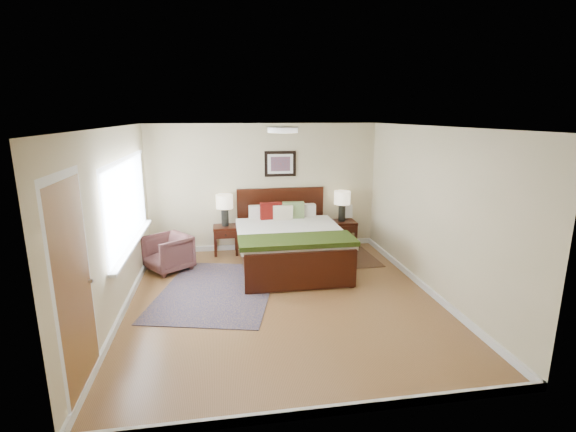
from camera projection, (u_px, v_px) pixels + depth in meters
The scene contains 18 objects.
floor at pixel (283, 299), 6.16m from camera, with size 5.00×5.00×0.00m, color brown.
back_wall at pixel (264, 188), 8.26m from camera, with size 4.50×0.04×2.50m, color beige.
front_wall at pixel (328, 289), 3.47m from camera, with size 4.50×0.04×2.50m, color beige.
left_wall at pixel (115, 224), 5.51m from camera, with size 0.04×5.00×2.50m, color beige.
right_wall at pixel (432, 212), 6.22m from camera, with size 0.04×5.00×2.50m, color beige.
ceiling at pixel (283, 127), 5.57m from camera, with size 4.50×5.00×0.02m, color white.
window at pixel (129, 204), 6.16m from camera, with size 0.11×2.72×1.32m.
door at pixel (75, 290), 3.88m from camera, with size 0.06×1.00×2.18m.
ceil_fixture at pixel (283, 130), 5.58m from camera, with size 0.44×0.44×0.08m.
bed at pixel (289, 236), 7.40m from camera, with size 1.86×2.27×1.22m.
wall_art at pixel (280, 164), 8.17m from camera, with size 0.62×0.05×0.50m.
nightstand_left at pixel (226, 232), 8.09m from camera, with size 0.47×0.42×0.56m.
nightstand_right at pixel (341, 231), 8.48m from camera, with size 0.56×0.42×0.56m.
lamp_left at pixel (225, 205), 7.98m from camera, with size 0.32×0.32×0.61m.
lamp_right at pixel (342, 201), 8.35m from camera, with size 0.32×0.32×0.61m.
armchair at pixel (168, 253), 7.26m from camera, with size 0.67×0.69×0.63m, color brown.
rug_persian at pixel (217, 290), 6.46m from camera, with size 1.66×2.35×0.01m, color #0D1443.
rug_navy at pixel (353, 257), 7.96m from camera, with size 0.79×1.18×0.01m, color black.
Camera 1 is at (-0.84, -5.63, 2.66)m, focal length 26.00 mm.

